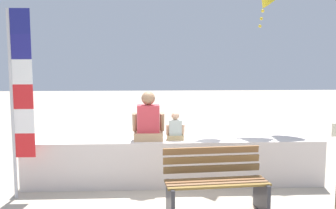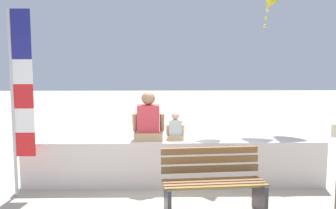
{
  "view_description": "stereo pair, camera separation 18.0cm",
  "coord_description": "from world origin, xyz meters",
  "px_view_note": "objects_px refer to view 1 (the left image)",
  "views": [
    {
      "loc": [
        -0.42,
        -5.52,
        2.16
      ],
      "look_at": [
        -0.1,
        0.91,
        1.38
      ],
      "focal_mm": 41.35,
      "sensor_mm": 36.0,
      "label": 1
    },
    {
      "loc": [
        -0.24,
        -5.53,
        2.16
      ],
      "look_at": [
        -0.1,
        0.91,
        1.38
      ],
      "focal_mm": 41.35,
      "sensor_mm": 36.0,
      "label": 2
    }
  ],
  "objects_px": {
    "person_adult": "(148,121)",
    "flag_banner": "(18,93)",
    "person_child": "(175,129)",
    "park_bench": "(215,184)"
  },
  "relations": [
    {
      "from": "person_adult",
      "to": "person_child",
      "type": "xyz_separation_m",
      "value": [
        0.46,
        0.0,
        -0.14
      ]
    },
    {
      "from": "person_adult",
      "to": "person_child",
      "type": "bearing_deg",
      "value": 0.06
    },
    {
      "from": "person_adult",
      "to": "person_child",
      "type": "distance_m",
      "value": 0.48
    },
    {
      "from": "person_adult",
      "to": "flag_banner",
      "type": "relative_size",
      "value": 0.28
    },
    {
      "from": "person_child",
      "to": "park_bench",
      "type": "bearing_deg",
      "value": -68.95
    },
    {
      "from": "person_child",
      "to": "flag_banner",
      "type": "distance_m",
      "value": 2.56
    },
    {
      "from": "park_bench",
      "to": "flag_banner",
      "type": "relative_size",
      "value": 0.51
    },
    {
      "from": "person_adult",
      "to": "flag_banner",
      "type": "bearing_deg",
      "value": -164.66
    },
    {
      "from": "park_bench",
      "to": "person_child",
      "type": "bearing_deg",
      "value": 111.05
    },
    {
      "from": "person_child",
      "to": "person_adult",
      "type": "bearing_deg",
      "value": -179.94
    }
  ]
}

